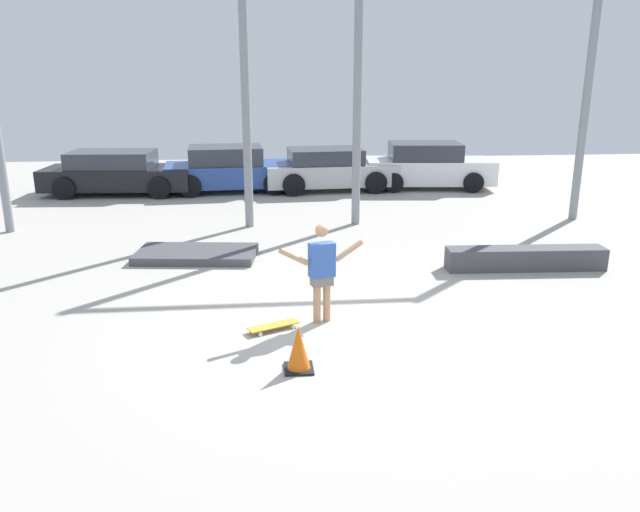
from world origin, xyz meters
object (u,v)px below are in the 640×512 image
object	(u,v)px
skateboard	(273,326)
manual_pad	(197,254)
skateboarder	(322,268)
parked_car_silver	(329,170)
parked_car_white	(428,166)
parked_car_black	(118,173)
traffic_cone	(299,349)
parked_car_blue	(230,169)
grind_box	(525,258)

from	to	relation	value
skateboard	manual_pad	size ratio (longest dim) A/B	0.34
skateboarder	parked_car_silver	bearing A→B (deg)	66.91
skateboarder	parked_car_white	distance (m)	11.59
parked_car_black	parked_car_silver	bearing A→B (deg)	3.70
skateboarder	traffic_cone	bearing A→B (deg)	-122.34
parked_car_black	parked_car_white	bearing A→B (deg)	4.03
parked_car_silver	manual_pad	bearing A→B (deg)	-119.20
traffic_cone	parked_car_white	bearing A→B (deg)	68.32
skateboarder	parked_car_blue	bearing A→B (deg)	83.16
manual_pad	parked_car_silver	bearing A→B (deg)	64.35
parked_car_blue	traffic_cone	bearing A→B (deg)	-87.97
skateboard	parked_car_blue	size ratio (longest dim) A/B	0.19
grind_box	parked_car_white	xyz separation A→B (m)	(0.38, 8.53, 0.48)
skateboarder	parked_car_blue	xyz separation A→B (m)	(-1.79, 10.77, -0.17)
skateboard	parked_car_black	world-z (taller)	parked_car_black
parked_car_blue	parked_car_white	size ratio (longest dim) A/B	1.00
manual_pad	parked_car_blue	size ratio (longest dim) A/B	0.57
parked_car_silver	parked_car_black	bearing A→B (deg)	176.78
parked_car_white	traffic_cone	xyz separation A→B (m)	(-4.86, -12.23, -0.40)
grind_box	parked_car_black	distance (m)	12.46
grind_box	traffic_cone	xyz separation A→B (m)	(-4.49, -3.71, 0.08)
parked_car_silver	parked_car_white	size ratio (longest dim) A/B	1.01
parked_car_silver	traffic_cone	size ratio (longest dim) A/B	7.03
grind_box	skateboard	bearing A→B (deg)	-152.99
manual_pad	parked_car_blue	xyz separation A→B (m)	(0.37, 7.27, 0.58)
skateboard	parked_car_silver	distance (m)	11.08
skateboarder	grind_box	xyz separation A→B (m)	(4.05, 2.18, -0.62)
manual_pad	parked_car_silver	size ratio (longest dim) A/B	0.57
skateboarder	grind_box	world-z (taller)	skateboarder
skateboard	traffic_cone	size ratio (longest dim) A/B	1.34
parked_car_white	traffic_cone	bearing A→B (deg)	-106.26
grind_box	parked_car_white	size ratio (longest dim) A/B	0.72
traffic_cone	parked_car_blue	bearing A→B (deg)	96.28
manual_pad	parked_car_black	world-z (taller)	parked_car_black
parked_car_silver	skateboard	bearing A→B (deg)	-103.92
manual_pad	traffic_cone	size ratio (longest dim) A/B	3.98
manual_pad	parked_car_black	distance (m)	7.72
parked_car_black	parked_car_silver	xyz separation A→B (m)	(6.40, 0.04, 0.00)
parked_car_silver	parked_car_white	bearing A→B (deg)	-2.21
parked_car_blue	parked_car_silver	world-z (taller)	parked_car_blue
grind_box	parked_car_white	distance (m)	8.55
grind_box	parked_car_silver	bearing A→B (deg)	108.19
parked_car_white	skateboard	bearing A→B (deg)	-109.73
skateboarder	parked_car_blue	world-z (taller)	skateboarder
parked_car_blue	parked_car_white	distance (m)	6.22
grind_box	parked_car_blue	size ratio (longest dim) A/B	0.72
skateboard	traffic_cone	xyz separation A→B (m)	(0.28, -1.28, 0.22)
parked_car_blue	parked_car_silver	xyz separation A→B (m)	(3.06, -0.13, -0.03)
parked_car_silver	parked_car_white	world-z (taller)	parked_car_white
parked_car_blue	traffic_cone	world-z (taller)	parked_car_blue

